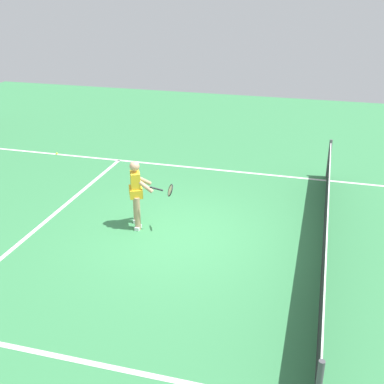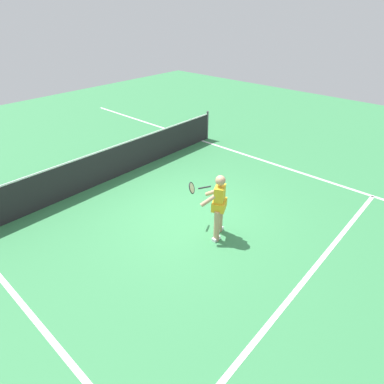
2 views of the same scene
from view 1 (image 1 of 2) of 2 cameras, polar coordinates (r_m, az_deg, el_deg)
The scene contains 7 objects.
ground_plane at distance 10.77m, azimuth -1.75°, elevation -4.98°, with size 28.24×28.24×0.00m, color #38844C.
service_line_marking at distance 11.97m, azimuth -16.22°, elevation -2.87°, with size 8.16×0.10×0.01m, color white.
sideline_left_marking at distance 14.36m, azimuth 3.00°, elevation 2.60°, with size 0.10×19.72×0.01m, color white.
sideline_right_marking at distance 7.68m, azimuth -11.17°, elevation -19.10°, with size 0.10×19.72×0.01m, color white.
court_net at distance 10.16m, azimuth 15.29°, elevation -4.50°, with size 8.84×0.08×1.09m.
tennis_player at distance 10.84m, azimuth -6.41°, elevation 0.07°, with size 0.68×1.13×1.55m.
tennis_ball_mid at distance 16.21m, azimuth -15.50°, elevation 4.35°, with size 0.07×0.07×0.07m, color #D1E533.
Camera 1 is at (9.02, 2.81, 5.17)m, focal length 45.72 mm.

